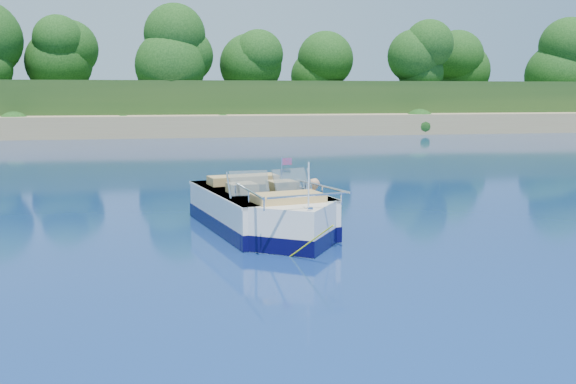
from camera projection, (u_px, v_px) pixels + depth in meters
name	position (u px, v px, depth m)	size (l,w,h in m)	color
ground	(380.00, 266.00, 11.66)	(160.00, 160.00, 0.00)	#091541
shoreline	(194.00, 111.00, 73.31)	(170.00, 59.00, 6.00)	#9A8259
treeline	(208.00, 61.00, 50.56)	(150.00, 7.12, 8.19)	black
motorboat	(265.00, 214.00, 14.51)	(3.00, 6.13, 2.06)	white
tow_tube	(311.00, 214.00, 16.25)	(1.61, 1.61, 0.33)	yellow
boy	(311.00, 216.00, 16.35)	(0.59, 0.39, 1.61)	tan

